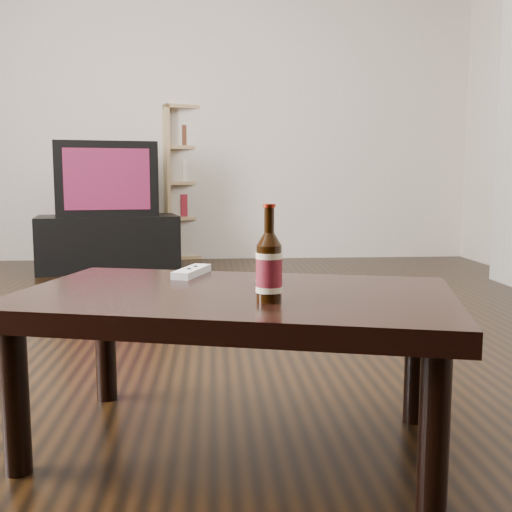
{
  "coord_description": "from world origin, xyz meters",
  "views": [
    {
      "loc": [
        0.3,
        -2.15,
        0.68
      ],
      "look_at": [
        0.4,
        -0.81,
        0.51
      ],
      "focal_mm": 42.0,
      "sensor_mm": 36.0,
      "label": 1
    }
  ],
  "objects": [
    {
      "name": "floor",
      "position": [
        0.0,
        0.0,
        -0.01
      ],
      "size": [
        5.0,
        6.0,
        0.01
      ],
      "primitive_type": "cube",
      "color": "black",
      "rests_on": "ground"
    },
    {
      "name": "beer_bottle",
      "position": [
        0.43,
        -0.81,
        0.48
      ],
      "size": [
        0.08,
        0.08,
        0.22
      ],
      "rotation": [
        0.0,
        0.0,
        0.4
      ],
      "color": "black",
      "rests_on": "coffee_table"
    },
    {
      "name": "tv",
      "position": [
        -0.49,
        2.42,
        0.68
      ],
      "size": [
        0.8,
        0.58,
        0.54
      ],
      "rotation": [
        0.0,
        0.0,
        0.19
      ],
      "color": "black",
      "rests_on": "tv_stand"
    },
    {
      "name": "remote",
      "position": [
        0.24,
        -0.41,
        0.41
      ],
      "size": [
        0.11,
        0.2,
        0.02
      ],
      "rotation": [
        0.0,
        0.0,
        -0.34
      ],
      "color": "white",
      "rests_on": "coffee_table"
    },
    {
      "name": "phone",
      "position": [
        0.44,
        -0.59,
        0.41
      ],
      "size": [
        0.06,
        0.12,
        0.02
      ],
      "rotation": [
        0.0,
        0.0,
        -0.03
      ],
      "color": "#B3B3B6",
      "rests_on": "coffee_table"
    },
    {
      "name": "bookshelf",
      "position": [
        0.18,
        3.19,
        0.68
      ],
      "size": [
        0.77,
        0.55,
        1.3
      ],
      "rotation": [
        0.0,
        0.0,
        0.36
      ],
      "color": "tan",
      "rests_on": "floor"
    },
    {
      "name": "coffee_table",
      "position": [
        0.35,
        -0.67,
        0.35
      ],
      "size": [
        1.2,
        0.88,
        0.4
      ],
      "rotation": [
        0.0,
        0.0,
        -0.26
      ],
      "color": "black",
      "rests_on": "floor"
    },
    {
      "name": "wall_back",
      "position": [
        0.0,
        3.01,
        1.35
      ],
      "size": [
        5.0,
        0.02,
        2.7
      ],
      "primitive_type": "cube",
      "color": "beige",
      "rests_on": "ground"
    },
    {
      "name": "tv_stand",
      "position": [
        -0.49,
        2.42,
        0.21
      ],
      "size": [
        1.11,
        0.7,
        0.41
      ],
      "primitive_type": "cube",
      "rotation": [
        0.0,
        0.0,
        0.19
      ],
      "color": "black",
      "rests_on": "floor"
    }
  ]
}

